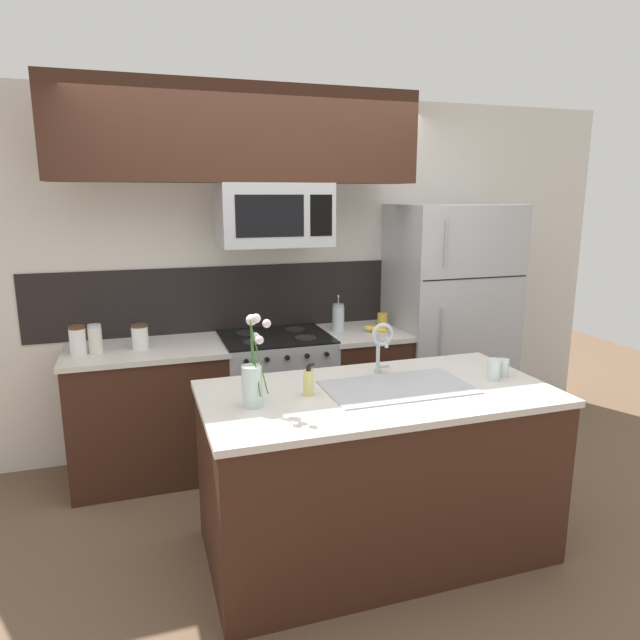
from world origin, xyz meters
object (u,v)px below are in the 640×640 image
(sink_faucet, at_px, (382,341))
(storage_jar_short, at_px, (140,337))
(stove_range, at_px, (277,397))
(microwave, at_px, (274,215))
(drinking_glass, at_px, (494,369))
(spare_glass, at_px, (503,368))
(storage_jar_medium, at_px, (95,339))
(flower_vase, at_px, (253,379))
(refrigerator, at_px, (447,323))
(storage_jar_tall, at_px, (78,340))
(coffee_tin, at_px, (382,320))
(banana_bunch, at_px, (376,329))
(french_press, at_px, (338,317))
(dish_soap_bottle, at_px, (309,382))

(sink_faucet, bearing_deg, storage_jar_short, 141.31)
(stove_range, bearing_deg, microwave, -89.84)
(microwave, distance_m, sink_faucet, 1.26)
(drinking_glass, height_order, spare_glass, drinking_glass)
(microwave, bearing_deg, spare_glass, -51.03)
(storage_jar_medium, height_order, storage_jar_short, storage_jar_medium)
(storage_jar_medium, xyz_separation_m, drinking_glass, (2.10, -1.25, -0.03))
(microwave, height_order, spare_glass, microwave)
(storage_jar_medium, distance_m, flower_vase, 1.45)
(refrigerator, relative_size, drinking_glass, 15.58)
(storage_jar_medium, relative_size, storage_jar_short, 1.14)
(refrigerator, xyz_separation_m, drinking_glass, (-0.48, -1.31, 0.05))
(storage_jar_tall, bearing_deg, storage_jar_medium, -0.54)
(microwave, height_order, drinking_glass, microwave)
(microwave, bearing_deg, coffee_tin, 4.79)
(storage_jar_tall, xyz_separation_m, coffee_tin, (2.14, 0.09, -0.04))
(storage_jar_medium, distance_m, storage_jar_short, 0.27)
(spare_glass, bearing_deg, stove_range, 128.50)
(banana_bunch, bearing_deg, stove_range, 175.41)
(storage_jar_medium, bearing_deg, storage_jar_short, 4.07)
(microwave, height_order, sink_faucet, microwave)
(refrigerator, distance_m, flower_vase, 2.22)
(drinking_glass, relative_size, spare_glass, 1.20)
(french_press, relative_size, sink_faucet, 0.87)
(sink_faucet, bearing_deg, refrigerator, 45.41)
(storage_jar_medium, relative_size, spare_glass, 1.89)
(storage_jar_tall, xyz_separation_m, flower_vase, (0.87, -1.23, 0.04))
(sink_faucet, bearing_deg, banana_bunch, 67.92)
(french_press, distance_m, drinking_glass, 1.41)
(sink_faucet, height_order, dish_soap_bottle, sink_faucet)
(refrigerator, bearing_deg, storage_jar_medium, -178.76)
(storage_jar_tall, distance_m, coffee_tin, 2.14)
(spare_glass, bearing_deg, sink_faucet, 161.14)
(storage_jar_tall, bearing_deg, coffee_tin, 2.28)
(microwave, height_order, banana_bunch, microwave)
(stove_range, relative_size, storage_jar_tall, 5.04)
(stove_range, xyz_separation_m, refrigerator, (1.39, 0.02, 0.45))
(storage_jar_short, bearing_deg, spare_glass, -32.88)
(banana_bunch, xyz_separation_m, drinking_glass, (0.16, -1.23, 0.04))
(storage_jar_tall, height_order, french_press, french_press)
(microwave, relative_size, drinking_glass, 6.34)
(french_press, bearing_deg, flower_vase, -124.52)
(banana_bunch, xyz_separation_m, flower_vase, (-1.17, -1.21, 0.11))
(storage_jar_short, bearing_deg, stove_range, 1.03)
(coffee_tin, relative_size, dish_soap_bottle, 0.67)
(storage_jar_medium, xyz_separation_m, dish_soap_bottle, (1.06, -1.18, -0.02))
(stove_range, relative_size, drinking_glass, 7.92)
(refrigerator, distance_m, banana_bunch, 0.65)
(stove_range, bearing_deg, coffee_tin, 3.38)
(storage_jar_short, relative_size, spare_glass, 1.66)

